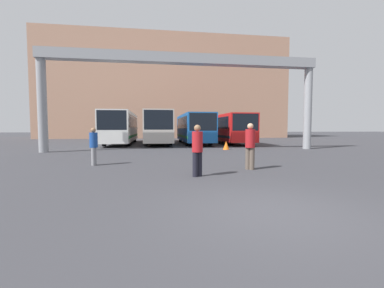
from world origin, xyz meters
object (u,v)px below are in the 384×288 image
bus_slot_0 (121,126)px  pedestrian_mid_right (94,145)px  bus_slot_3 (227,127)px  traffic_cone (226,145)px  pedestrian_near_right (197,149)px  pedestrian_near_left (250,145)px  bus_slot_2 (194,127)px  bus_slot_1 (158,126)px

bus_slot_0 → pedestrian_mid_right: (0.72, -15.50, -0.95)m
bus_slot_3 → traffic_cone: size_ratio=17.51×
bus_slot_0 → pedestrian_near_right: 19.36m
bus_slot_0 → pedestrian_near_right: bus_slot_0 is taller
traffic_cone → bus_slot_3: bearing=73.4°
pedestrian_near_right → pedestrian_near_left: (2.31, 1.15, 0.04)m
bus_slot_2 → pedestrian_near_left: bus_slot_2 is taller
pedestrian_near_right → pedestrian_near_left: 2.58m
bus_slot_3 → bus_slot_1: bearing=175.9°
bus_slot_0 → bus_slot_2: (7.45, -0.85, -0.09)m
bus_slot_3 → pedestrian_near_left: 17.78m
bus_slot_1 → pedestrian_near_right: (1.06, -18.97, -0.93)m
pedestrian_mid_right → bus_slot_2: bearing=-24.2°
pedestrian_near_left → bus_slot_0: bearing=-24.8°
bus_slot_2 → pedestrian_mid_right: (-6.73, -14.65, -0.85)m
bus_slot_2 → pedestrian_near_left: 16.76m
pedestrian_mid_right → pedestrian_near_right: bearing=-128.0°
bus_slot_2 → bus_slot_0: bearing=173.5°
pedestrian_mid_right → pedestrian_near_right: 5.20m
pedestrian_mid_right → bus_slot_3: bearing=-34.0°
pedestrian_mid_right → traffic_cone: (8.06, 7.16, -0.56)m
bus_slot_0 → bus_slot_1: size_ratio=0.96×
bus_slot_3 → pedestrian_near_left: (-4.08, -17.29, -0.75)m
bus_slot_2 → traffic_cone: (1.33, -7.49, -1.41)m
pedestrian_near_right → pedestrian_mid_right: bearing=116.3°
pedestrian_mid_right → pedestrian_near_right: pedestrian_near_right is taller
pedestrian_mid_right → pedestrian_near_left: bearing=-107.7°
pedestrian_near_left → pedestrian_near_right: bearing=69.7°
pedestrian_near_right → traffic_cone: (3.99, 10.40, -0.60)m
bus_slot_1 → pedestrian_mid_right: size_ratio=7.50×
bus_slot_3 → traffic_cone: 8.51m
bus_slot_0 → traffic_cone: 12.20m
bus_slot_0 → pedestrian_mid_right: 15.54m
pedestrian_near_right → pedestrian_near_left: bearing=1.4°
bus_slot_0 → bus_slot_3: bearing=-1.5°
pedestrian_near_right → bus_slot_0: bearing=79.2°
bus_slot_3 → pedestrian_near_right: (-6.39, -18.44, -0.80)m
bus_slot_0 → bus_slot_1: bus_slot_1 is taller
traffic_cone → bus_slot_1: bearing=120.5°
pedestrian_near_right → traffic_cone: 11.15m
bus_slot_0 → bus_slot_3: size_ratio=1.05×
pedestrian_mid_right → pedestrian_near_right: size_ratio=0.95×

